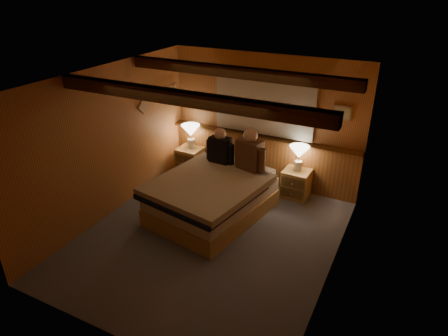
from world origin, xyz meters
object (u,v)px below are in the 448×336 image
Objects in this scene: bed at (212,197)px; lamp_right at (299,153)px; nightstand_left at (190,160)px; person_right at (250,153)px; person_left at (220,148)px; nightstand_right at (296,184)px; duffel_bag at (198,185)px; lamp_left at (191,132)px.

bed is 4.83× the size of lamp_right.
nightstand_left is at bearing -178.91° from lamp_right.
lamp_right is at bearing 58.74° from person_right.
bed is 3.36× the size of person_left.
person_left reaches higher than nightstand_left.
duffel_bag is (-1.61, -0.69, -0.09)m from nightstand_right.
lamp_left reaches higher than nightstand_left.
nightstand_right is 2.25m from lamp_left.
lamp_left is (0.01, 0.05, 0.59)m from nightstand_left.
lamp_left is (-2.17, 0.05, 0.59)m from nightstand_right.
bed is at bearing -128.58° from nightstand_right.
person_left reaches higher than nightstand_right.
duffel_bag is (0.58, -0.69, -0.09)m from nightstand_left.
bed is at bearing -25.65° from duffel_bag.
person_right is at bearing 0.18° from person_left.
nightstand_left reaches higher than duffel_bag.
lamp_left reaches higher than bed.
lamp_right is at bearing 1.85° from nightstand_left.
bed reaches higher than nightstand_left.
lamp_right is (1.03, 1.26, 0.47)m from bed.
nightstand_right is 0.69× the size of person_right.
lamp_right is at bearing 60.65° from bed.
lamp_left is 1.15m from duffel_bag.
person_right is 1.25m from duffel_bag.
lamp_right is at bearing 41.75° from duffel_bag.
person_right is at bearing 22.87° from duffel_bag.
bed is at bearing -45.84° from nightstand_left.
bed is 0.95m from person_right.
nightstand_right is at bearing -86.12° from lamp_right.
person_left reaches higher than duffel_bag.
person_left is at bearing -29.43° from nightstand_left.
person_right is 1.27× the size of duffel_bag.
lamp_right is 1.36m from person_left.
person_left is (-1.22, -0.57, 0.67)m from nightstand_right.
nightstand_right is at bearing 28.08° from person_left.
nightstand_left is 0.90m from duffel_bag.
person_left is (0.96, -0.61, 0.08)m from lamp_left.
nightstand_left is at bearing 143.40° from bed.
bed is 0.89m from person_left.
lamp_left is 2.17m from lamp_right.
nightstand_left is 0.69× the size of person_right.
nightstand_left is at bearing 152.87° from person_left.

